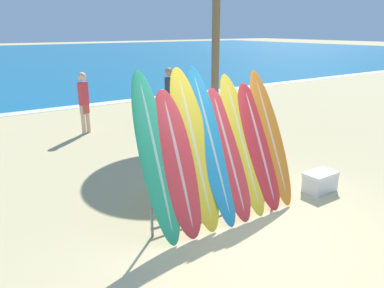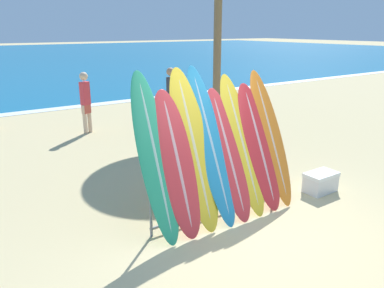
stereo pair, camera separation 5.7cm
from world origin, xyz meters
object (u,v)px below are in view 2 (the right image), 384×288
object	(u,v)px
surfboard_rack	(220,184)
person_mid_beach	(86,100)
surfboard_slot_3	(211,145)
surfboard_slot_7	(271,137)
person_near_water	(171,95)
surfboard_slot_1	(177,164)
surfboard_slot_2	(194,149)
surfboard_slot_4	(228,154)
surfboard_slot_0	(155,157)
cooler_box	(321,182)
surfboard_slot_5	(242,144)
surfboard_slot_6	(259,146)

from	to	relation	value
surfboard_rack	person_mid_beach	distance (m)	6.00
surfboard_slot_3	surfboard_slot_7	xyz separation A→B (m)	(1.24, -0.04, -0.07)
surfboard_slot_7	person_near_water	size ratio (longest dim) A/B	1.24
surfboard_slot_1	surfboard_slot_2	size ratio (longest dim) A/B	0.88
surfboard_slot_2	person_near_water	bearing A→B (deg)	62.42
surfboard_rack	surfboard_slot_4	bearing A→B (deg)	-0.62
surfboard_slot_1	surfboard_slot_7	world-z (taller)	surfboard_slot_7
surfboard_slot_0	surfboard_slot_1	size ratio (longest dim) A/B	1.13
surfboard_rack	surfboard_slot_1	size ratio (longest dim) A/B	1.23
surfboard_slot_7	person_near_water	xyz separation A→B (m)	(1.14, 5.19, -0.13)
surfboard_slot_2	person_near_water	size ratio (longest dim) A/B	1.31
surfboard_slot_4	cooler_box	size ratio (longest dim) A/B	3.25
surfboard_rack	cooler_box	world-z (taller)	surfboard_rack
surfboard_slot_3	surfboard_slot_7	world-z (taller)	surfboard_slot_3
person_near_water	person_mid_beach	distance (m)	2.45
surfboard_rack	surfboard_slot_1	world-z (taller)	surfboard_slot_1
surfboard_slot_3	cooler_box	xyz separation A→B (m)	(2.20, -0.43, -0.98)
cooler_box	surfboard_slot_5	bearing A→B (deg)	165.84
surfboard_slot_0	surfboard_slot_5	distance (m)	1.58
surfboard_slot_2	surfboard_slot_7	world-z (taller)	surfboard_slot_2
surfboard_slot_0	person_near_water	xyz separation A→B (m)	(3.36, 5.17, -0.19)
surfboard_slot_7	cooler_box	world-z (taller)	surfboard_slot_7
surfboard_slot_4	surfboard_slot_7	world-z (taller)	surfboard_slot_7
surfboard_slot_1	surfboard_slot_5	world-z (taller)	surfboard_slot_5
surfboard_slot_0	cooler_box	bearing A→B (deg)	-7.55
surfboard_slot_1	surfboard_slot_6	xyz separation A→B (m)	(1.59, -0.00, -0.02)
surfboard_slot_4	person_mid_beach	xyz separation A→B (m)	(-0.23, 5.99, -0.05)
surfboard_slot_2	surfboard_slot_6	distance (m)	1.27
surfboard_slot_6	cooler_box	xyz separation A→B (m)	(1.26, -0.35, -0.82)
surfboard_slot_3	surfboard_slot_2	bearing A→B (deg)	-178.61
surfboard_rack	surfboard_slot_7	distance (m)	1.25
surfboard_slot_3	surfboard_slot_4	size ratio (longest dim) A/B	1.18
surfboard_slot_1	cooler_box	distance (m)	3.00
surfboard_rack	cooler_box	xyz separation A→B (m)	(2.06, -0.36, -0.33)
surfboard_rack	cooler_box	size ratio (longest dim) A/B	4.15
surfboard_slot_4	surfboard_rack	bearing A→B (deg)	179.38
surfboard_slot_4	surfboard_slot_5	distance (m)	0.34
surfboard_rack	surfboard_slot_4	distance (m)	0.50
surfboard_slot_4	surfboard_slot_7	distance (m)	0.97
surfboard_slot_4	surfboard_slot_5	bearing A→B (deg)	8.44
surfboard_slot_0	surfboard_slot_1	xyz separation A→B (m)	(0.32, -0.06, -0.14)
surfboard_slot_5	person_near_water	size ratio (longest dim) A/B	1.22
surfboard_rack	surfboard_slot_7	size ratio (longest dim) A/B	1.15
surfboard_slot_2	person_mid_beach	size ratio (longest dim) A/B	1.35
surfboard_slot_1	cooler_box	bearing A→B (deg)	-7.15
surfboard_slot_5	person_mid_beach	world-z (taller)	surfboard_slot_5
surfboard_slot_5	surfboard_slot_7	world-z (taller)	surfboard_slot_7
surfboard_slot_7	person_mid_beach	size ratio (longest dim) A/B	1.28
surfboard_rack	surfboard_slot_2	xyz separation A→B (m)	(-0.46, 0.07, 0.65)
surfboard_slot_4	person_near_water	bearing A→B (deg)	68.17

